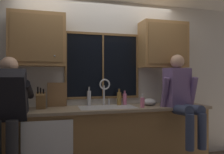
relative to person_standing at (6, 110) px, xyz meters
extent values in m
cube|color=silver|center=(1.20, 0.70, 0.30)|extent=(5.47, 0.12, 2.55)
cube|color=black|center=(1.26, 0.63, 0.55)|extent=(1.10, 0.02, 0.95)
cube|color=brown|center=(1.26, 0.62, 1.04)|extent=(1.17, 0.02, 0.04)
cube|color=brown|center=(1.26, 0.62, 0.06)|extent=(1.17, 0.02, 0.04)
cube|color=brown|center=(0.70, 0.62, 0.55)|extent=(0.03, 0.02, 0.95)
cube|color=brown|center=(1.83, 0.62, 0.55)|extent=(0.03, 0.02, 0.95)
cube|color=brown|center=(1.26, 0.62, 0.55)|extent=(0.02, 0.02, 0.95)
cube|color=olive|center=(1.20, 0.35, -0.53)|extent=(3.07, 0.58, 0.88)
cube|color=gray|center=(1.20, 0.33, -0.07)|extent=(3.13, 0.62, 0.04)
cube|color=white|center=(0.45, 0.03, -0.52)|extent=(0.60, 0.02, 0.74)
cube|color=#A87A47|center=(0.31, 0.47, 0.89)|extent=(0.74, 0.33, 0.72)
cube|color=olive|center=(0.31, 0.30, 0.89)|extent=(0.66, 0.01, 0.62)
sphere|color=#B2B2B7|center=(0.53, 0.29, 0.66)|extent=(0.02, 0.02, 0.02)
cube|color=#A87A47|center=(2.21, 0.47, 0.89)|extent=(0.74, 0.33, 0.72)
cube|color=olive|center=(2.21, 0.30, 0.89)|extent=(0.66, 0.01, 0.62)
sphere|color=#B2B2B7|center=(2.44, 0.29, 0.66)|extent=(0.02, 0.02, 0.02)
cube|color=#B7B7BC|center=(1.26, 0.34, -0.06)|extent=(0.80, 0.46, 0.02)
cube|color=#9C9CA0|center=(1.06, 0.34, -0.16)|extent=(0.36, 0.42, 0.20)
cube|color=#9C9CA0|center=(1.46, 0.34, -0.16)|extent=(0.36, 0.42, 0.20)
cube|color=#B7B7BC|center=(1.26, 0.34, -0.16)|extent=(0.04, 0.42, 0.20)
cylinder|color=silver|center=(1.26, 0.56, 0.10)|extent=(0.03, 0.03, 0.30)
torus|color=silver|center=(1.26, 0.50, 0.27)|extent=(0.16, 0.02, 0.16)
cylinder|color=silver|center=(1.34, 0.56, 0.00)|extent=(0.03, 0.03, 0.09)
cube|color=black|center=(0.00, 0.01, 0.17)|extent=(0.44, 0.46, 0.62)
sphere|color=tan|center=(0.00, 0.18, 0.52)|extent=(0.21, 0.21, 0.21)
cylinder|color=black|center=(0.22, 0.19, 0.22)|extent=(0.09, 0.52, 0.26)
cylinder|color=#384260|center=(2.19, -0.05, -0.07)|extent=(0.14, 0.43, 0.16)
cylinder|color=#384260|center=(2.37, -0.05, -0.07)|extent=(0.14, 0.43, 0.16)
cylinder|color=#384260|center=(2.19, -0.27, -0.32)|extent=(0.11, 0.11, 0.46)
cylinder|color=#384260|center=(2.37, -0.27, -0.32)|extent=(0.11, 0.11, 0.46)
cube|color=slate|center=(2.28, 0.17, 0.23)|extent=(0.44, 0.30, 0.56)
sphere|color=tan|center=(2.28, 0.17, 0.61)|extent=(0.20, 0.20, 0.20)
cylinder|color=slate|center=(2.05, 0.12, 0.15)|extent=(0.08, 0.20, 0.47)
cylinder|color=slate|center=(2.51, 0.12, 0.15)|extent=(0.08, 0.20, 0.47)
cube|color=olive|center=(0.36, 0.39, 0.05)|extent=(0.12, 0.18, 0.25)
cylinder|color=black|center=(0.32, 0.33, 0.20)|extent=(0.02, 0.05, 0.09)
cylinder|color=black|center=(0.36, 0.34, 0.20)|extent=(0.02, 0.04, 0.08)
cylinder|color=black|center=(0.39, 0.34, 0.19)|extent=(0.02, 0.04, 0.06)
cube|color=#997047|center=(0.57, 0.55, 0.12)|extent=(0.27, 0.09, 0.35)
ellipsoid|color=#B7B7BC|center=(1.93, 0.37, -0.01)|extent=(0.21, 0.21, 0.11)
cylinder|color=pink|center=(1.73, 0.18, 0.02)|extent=(0.06, 0.06, 0.14)
cylinder|color=silver|center=(1.73, 0.18, 0.11)|extent=(0.02, 0.02, 0.04)
cylinder|color=silver|center=(1.73, 0.16, 0.13)|extent=(0.01, 0.04, 0.01)
cylinder|color=pink|center=(1.58, 0.51, 0.03)|extent=(0.06, 0.06, 0.17)
cylinder|color=#AD5B7A|center=(1.58, 0.51, 0.14)|extent=(0.03, 0.03, 0.04)
cylinder|color=black|center=(1.58, 0.51, 0.17)|extent=(0.03, 0.03, 0.01)
cylinder|color=#B7B7BC|center=(1.03, 0.56, 0.06)|extent=(0.06, 0.06, 0.22)
cylinder|color=#929296|center=(1.03, 0.56, 0.20)|extent=(0.03, 0.03, 0.06)
cylinder|color=black|center=(1.03, 0.56, 0.23)|extent=(0.03, 0.03, 0.01)
cylinder|color=olive|center=(1.49, 0.50, 0.04)|extent=(0.07, 0.07, 0.19)
cylinder|color=brown|center=(1.49, 0.50, 0.16)|extent=(0.03, 0.03, 0.05)
cylinder|color=black|center=(1.49, 0.50, 0.19)|extent=(0.03, 0.03, 0.01)
camera|label=1|loc=(0.52, -2.69, 0.38)|focal=35.00mm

